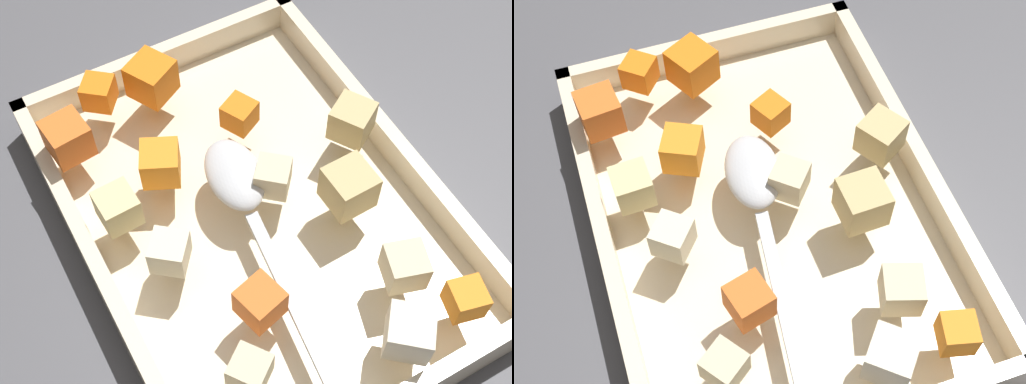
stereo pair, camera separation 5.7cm
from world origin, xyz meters
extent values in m
plane|color=#4C4C51|center=(0.00, 0.00, 0.00)|extent=(4.00, 4.00, 0.00)
cube|color=beige|center=(0.02, 0.02, 0.01)|extent=(0.38, 0.27, 0.01)
cube|color=beige|center=(0.02, -0.11, 0.03)|extent=(0.38, 0.01, 0.03)
cube|color=beige|center=(0.02, 0.15, 0.03)|extent=(0.38, 0.01, 0.03)
cube|color=beige|center=(0.20, 0.02, 0.03)|extent=(0.01, 0.27, 0.03)
cube|color=orange|center=(0.09, -0.01, 0.05)|extent=(0.03, 0.03, 0.02)
cube|color=orange|center=(-0.07, 0.06, 0.06)|extent=(0.03, 0.03, 0.03)
cube|color=orange|center=(-0.13, -0.07, 0.06)|extent=(0.03, 0.03, 0.02)
cube|color=orange|center=(0.16, 0.04, 0.06)|extent=(0.05, 0.05, 0.03)
cube|color=orange|center=(0.13, 0.13, 0.06)|extent=(0.04, 0.04, 0.03)
cube|color=orange|center=(0.07, 0.07, 0.06)|extent=(0.04, 0.04, 0.03)
cube|color=orange|center=(0.17, 0.08, 0.06)|extent=(0.03, 0.03, 0.02)
cube|color=beige|center=(0.00, 0.10, 0.06)|extent=(0.04, 0.04, 0.03)
cube|color=beige|center=(0.02, 0.00, 0.06)|extent=(0.04, 0.04, 0.03)
cube|color=#E0CC89|center=(0.05, 0.12, 0.06)|extent=(0.03, 0.03, 0.03)
cube|color=beige|center=(-0.09, -0.04, 0.06)|extent=(0.04, 0.04, 0.03)
cube|color=tan|center=(0.04, -0.08, 0.06)|extent=(0.04, 0.04, 0.03)
cube|color=tan|center=(-0.02, -0.04, 0.06)|extent=(0.03, 0.03, 0.03)
cube|color=beige|center=(-0.11, 0.09, 0.06)|extent=(0.04, 0.04, 0.03)
cube|color=silver|center=(-0.14, -0.02, 0.06)|extent=(0.04, 0.04, 0.03)
ellipsoid|color=silver|center=(0.04, 0.02, 0.05)|extent=(0.07, 0.05, 0.02)
cube|color=silver|center=(-0.08, 0.04, 0.05)|extent=(0.16, 0.03, 0.01)
camera|label=1|loc=(-0.25, 0.17, 0.53)|focal=52.18mm
camera|label=2|loc=(-0.28, 0.12, 0.53)|focal=52.18mm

